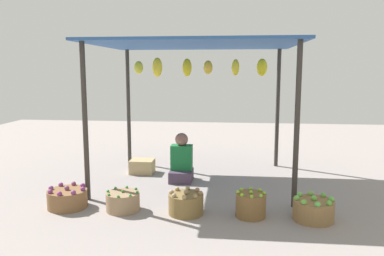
# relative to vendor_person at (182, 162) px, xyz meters

# --- Properties ---
(ground_plane) EXTENTS (14.00, 14.00, 0.00)m
(ground_plane) POSITION_rel_vendor_person_xyz_m (0.23, 0.04, -0.30)
(ground_plane) COLOR gray
(market_stall_structure) EXTENTS (3.10, 2.49, 2.20)m
(market_stall_structure) POSITION_rel_vendor_person_xyz_m (0.23, 0.05, 1.73)
(market_stall_structure) COLOR #38332D
(market_stall_structure) RESTS_ON ground
(vendor_person) EXTENTS (0.36, 0.44, 0.78)m
(vendor_person) POSITION_rel_vendor_person_xyz_m (0.00, 0.00, 0.00)
(vendor_person) COLOR #44364A
(vendor_person) RESTS_ON ground
(basket_purple_onions) EXTENTS (0.51, 0.51, 0.29)m
(basket_purple_onions) POSITION_rel_vendor_person_xyz_m (-1.32, -1.39, -0.18)
(basket_purple_onions) COLOR brown
(basket_purple_onions) RESTS_ON ground
(basket_green_chilies) EXTENTS (0.43, 0.43, 0.27)m
(basket_green_chilies) POSITION_rel_vendor_person_xyz_m (-0.57, -1.42, -0.18)
(basket_green_chilies) COLOR #917455
(basket_green_chilies) RESTS_ON ground
(basket_potatoes) EXTENTS (0.44, 0.44, 0.31)m
(basket_potatoes) POSITION_rel_vendor_person_xyz_m (0.25, -1.45, -0.17)
(basket_potatoes) COLOR brown
(basket_potatoes) RESTS_ON ground
(basket_limes) EXTENTS (0.37, 0.37, 0.33)m
(basket_limes) POSITION_rel_vendor_person_xyz_m (1.05, -1.46, -0.15)
(basket_limes) COLOR brown
(basket_limes) RESTS_ON ground
(basket_green_apples) EXTENTS (0.48, 0.48, 0.31)m
(basket_green_apples) POSITION_rel_vendor_person_xyz_m (1.79, -1.49, -0.17)
(basket_green_apples) COLOR olive
(basket_green_apples) RESTS_ON ground
(wooden_crate_near_vendor) EXTENTS (0.40, 0.33, 0.24)m
(wooden_crate_near_vendor) POSITION_rel_vendor_person_xyz_m (-0.74, 0.38, -0.18)
(wooden_crate_near_vendor) COLOR tan
(wooden_crate_near_vendor) RESTS_ON ground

